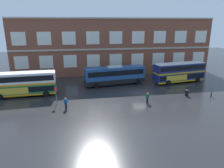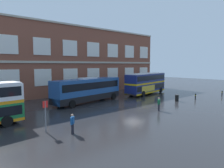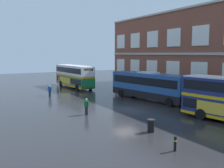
{
  "view_description": "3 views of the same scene",
  "coord_description": "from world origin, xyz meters",
  "px_view_note": "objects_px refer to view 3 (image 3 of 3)",
  "views": [
    {
      "loc": [
        -10.58,
        -33.13,
        11.96
      ],
      "look_at": [
        -4.85,
        2.03,
        1.37
      ],
      "focal_mm": 32.98,
      "sensor_mm": 36.0,
      "label": 1
    },
    {
      "loc": [
        -21.18,
        -19.21,
        5.79
      ],
      "look_at": [
        -2.36,
        1.99,
        3.03
      ],
      "focal_mm": 32.51,
      "sensor_mm": 36.0,
      "label": 2
    },
    {
      "loc": [
        22.27,
        -14.76,
        6.22
      ],
      "look_at": [
        -5.51,
        1.49,
        2.24
      ],
      "focal_mm": 39.62,
      "sensor_mm": 36.0,
      "label": 3
    }
  ],
  "objects_px": {
    "double_decker_near": "(74,76)",
    "second_passenger": "(50,90)",
    "waiting_passenger": "(86,106)",
    "safety_bollard_east": "(175,144)",
    "station_litter_bin": "(151,126)",
    "bus_stand_flag": "(59,84)",
    "touring_coach": "(148,86)"
  },
  "relations": [
    {
      "from": "station_litter_bin",
      "to": "bus_stand_flag",
      "type": "bearing_deg",
      "value": -178.96
    },
    {
      "from": "touring_coach",
      "to": "station_litter_bin",
      "type": "bearing_deg",
      "value": -37.68
    },
    {
      "from": "touring_coach",
      "to": "second_passenger",
      "type": "distance_m",
      "value": 14.12
    },
    {
      "from": "double_decker_near",
      "to": "touring_coach",
      "type": "height_order",
      "value": "double_decker_near"
    },
    {
      "from": "double_decker_near",
      "to": "touring_coach",
      "type": "xyz_separation_m",
      "value": [
        16.56,
        4.03,
        -0.24
      ]
    },
    {
      "from": "double_decker_near",
      "to": "waiting_passenger",
      "type": "distance_m",
      "value": 20.94
    },
    {
      "from": "double_decker_near",
      "to": "bus_stand_flag",
      "type": "xyz_separation_m",
      "value": [
        5.99,
        -4.86,
        -0.51
      ]
    },
    {
      "from": "waiting_passenger",
      "to": "bus_stand_flag",
      "type": "height_order",
      "value": "bus_stand_flag"
    },
    {
      "from": "touring_coach",
      "to": "station_litter_bin",
      "type": "xyz_separation_m",
      "value": [
        11.01,
        -8.5,
        -1.39
      ]
    },
    {
      "from": "second_passenger",
      "to": "safety_bollard_east",
      "type": "xyz_separation_m",
      "value": [
        23.9,
        1.14,
        -0.44
      ]
    },
    {
      "from": "waiting_passenger",
      "to": "station_litter_bin",
      "type": "distance_m",
      "value": 8.01
    },
    {
      "from": "station_litter_bin",
      "to": "safety_bollard_east",
      "type": "xyz_separation_m",
      "value": [
        3.82,
        -1.14,
        -0.03
      ]
    },
    {
      "from": "second_passenger",
      "to": "double_decker_near",
      "type": "bearing_deg",
      "value": 137.97
    },
    {
      "from": "safety_bollard_east",
      "to": "station_litter_bin",
      "type": "bearing_deg",
      "value": 163.41
    },
    {
      "from": "waiting_passenger",
      "to": "second_passenger",
      "type": "xyz_separation_m",
      "value": [
        -12.36,
        -0.18,
        0.0
      ]
    },
    {
      "from": "double_decker_near",
      "to": "second_passenger",
      "type": "distance_m",
      "value": 10.14
    },
    {
      "from": "double_decker_near",
      "to": "waiting_passenger",
      "type": "xyz_separation_m",
      "value": [
        19.84,
        -6.56,
        -1.22
      ]
    },
    {
      "from": "touring_coach",
      "to": "station_litter_bin",
      "type": "height_order",
      "value": "touring_coach"
    },
    {
      "from": "touring_coach",
      "to": "safety_bollard_east",
      "type": "bearing_deg",
      "value": -33.03
    },
    {
      "from": "waiting_passenger",
      "to": "safety_bollard_east",
      "type": "relative_size",
      "value": 1.79
    },
    {
      "from": "waiting_passenger",
      "to": "bus_stand_flag",
      "type": "distance_m",
      "value": 13.98
    },
    {
      "from": "station_litter_bin",
      "to": "safety_bollard_east",
      "type": "bearing_deg",
      "value": -16.59
    },
    {
      "from": "double_decker_near",
      "to": "second_passenger",
      "type": "height_order",
      "value": "double_decker_near"
    },
    {
      "from": "waiting_passenger",
      "to": "touring_coach",
      "type": "bearing_deg",
      "value": 107.23
    },
    {
      "from": "waiting_passenger",
      "to": "second_passenger",
      "type": "height_order",
      "value": "same"
    },
    {
      "from": "double_decker_near",
      "to": "safety_bollard_east",
      "type": "xyz_separation_m",
      "value": [
        31.38,
        -5.61,
        -1.66
      ]
    },
    {
      "from": "double_decker_near",
      "to": "waiting_passenger",
      "type": "height_order",
      "value": "double_decker_near"
    },
    {
      "from": "waiting_passenger",
      "to": "safety_bollard_east",
      "type": "height_order",
      "value": "waiting_passenger"
    },
    {
      "from": "second_passenger",
      "to": "station_litter_bin",
      "type": "xyz_separation_m",
      "value": [
        20.09,
        2.27,
        -0.41
      ]
    },
    {
      "from": "bus_stand_flag",
      "to": "station_litter_bin",
      "type": "distance_m",
      "value": 21.61
    },
    {
      "from": "double_decker_near",
      "to": "touring_coach",
      "type": "bearing_deg",
      "value": 13.7
    },
    {
      "from": "bus_stand_flag",
      "to": "safety_bollard_east",
      "type": "relative_size",
      "value": 2.84
    }
  ]
}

